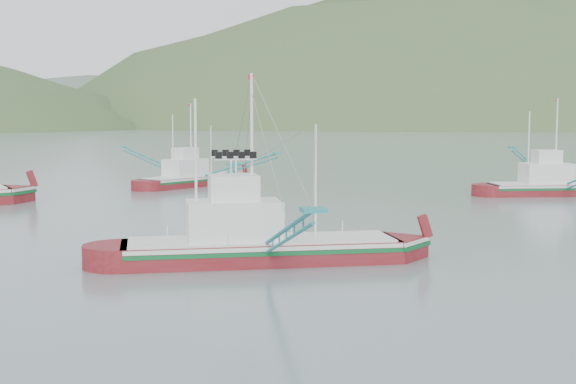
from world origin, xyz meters
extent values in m
plane|color=slate|center=(0.00, 0.00, 0.00)|extent=(1200.00, 1200.00, 0.00)
cube|color=maroon|center=(-2.03, 2.47, 0.19)|extent=(14.00, 3.86, 1.86)
cube|color=silver|center=(-2.03, 2.47, 0.98)|extent=(13.72, 3.93, 0.20)
cube|color=#0C5727|center=(-2.03, 2.47, 0.74)|extent=(13.72, 3.95, 0.20)
cube|color=silver|center=(-2.03, 2.47, 1.16)|extent=(13.30, 3.66, 0.11)
cube|color=silver|center=(-3.43, 2.49, 2.14)|extent=(4.68, 3.02, 2.05)
cube|color=silver|center=(-3.43, 2.49, 3.82)|extent=(2.44, 2.07, 1.30)
cylinder|color=white|center=(-2.50, 2.48, 5.31)|extent=(0.15, 0.15, 8.38)
cylinder|color=white|center=(-5.29, 2.50, 4.68)|extent=(0.13, 0.13, 7.12)
cylinder|color=white|center=(0.76, 2.45, 4.05)|extent=(0.11, 0.11, 5.87)
cube|color=maroon|center=(29.95, 30.23, 0.17)|extent=(13.25, 4.62, 1.73)
cube|color=silver|center=(29.95, 30.23, 0.91)|extent=(13.00, 4.67, 0.19)
cube|color=#0C5727|center=(29.95, 30.23, 0.69)|extent=(13.00, 4.68, 0.19)
cube|color=silver|center=(29.95, 30.23, 1.08)|extent=(12.59, 4.39, 0.10)
cube|color=silver|center=(28.65, 30.35, 1.99)|extent=(4.56, 3.15, 1.91)
cube|color=silver|center=(28.65, 30.35, 3.55)|extent=(2.42, 2.10, 1.21)
cylinder|color=white|center=(29.52, 30.27, 4.94)|extent=(0.14, 0.14, 7.80)
cylinder|color=white|center=(26.93, 30.50, 4.35)|extent=(0.12, 0.12, 6.63)
cube|color=maroon|center=(-2.37, 45.92, 0.17)|extent=(11.68, 10.57, 1.66)
cube|color=silver|center=(-2.37, 45.92, 0.87)|extent=(11.53, 10.46, 0.18)
cube|color=#0C5727|center=(-2.37, 45.92, 0.66)|extent=(11.54, 10.47, 0.18)
cube|color=silver|center=(-2.37, 45.92, 1.04)|extent=(11.10, 10.04, 0.10)
cube|color=silver|center=(-3.32, 45.12, 1.91)|extent=(4.89, 4.71, 1.83)
cube|color=silver|center=(-3.32, 45.12, 3.41)|extent=(2.83, 2.79, 1.16)
cylinder|color=white|center=(-2.69, 45.65, 4.74)|extent=(0.13, 0.13, 7.48)
cylinder|color=white|center=(-4.60, 44.05, 4.18)|extent=(0.12, 0.12, 6.36)
cylinder|color=white|center=(-0.46, 47.52, 3.61)|extent=(0.10, 0.10, 5.23)
ellipsoid|color=#3E562C|center=(240.00, 430.00, 0.00)|extent=(684.00, 432.00, 306.00)
ellipsoid|color=slate|center=(30.00, 560.00, 0.00)|extent=(960.00, 400.00, 240.00)
camera|label=1|loc=(-8.12, -37.11, 7.56)|focal=50.00mm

